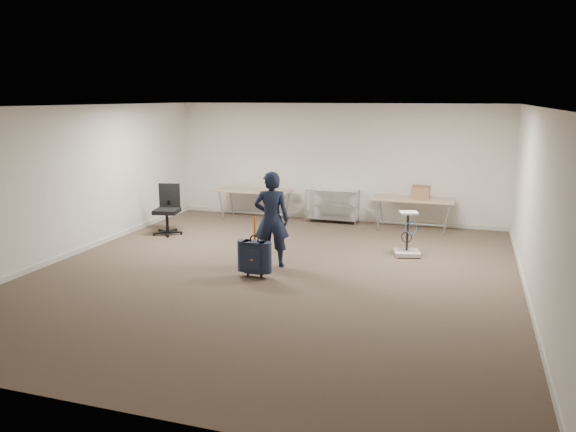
% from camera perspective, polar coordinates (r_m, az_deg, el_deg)
% --- Properties ---
extents(ground, '(9.00, 9.00, 0.00)m').
position_cam_1_polar(ground, '(9.60, -1.42, -5.85)').
color(ground, '#403527').
rests_on(ground, ground).
extents(room_shell, '(8.00, 9.00, 9.00)m').
position_cam_1_polar(room_shell, '(10.85, 1.01, -3.47)').
color(room_shell, silver).
rests_on(room_shell, ground).
extents(folding_table_left, '(1.80, 0.75, 0.73)m').
position_cam_1_polar(folding_table_left, '(13.70, -3.43, 2.46)').
color(folding_table_left, '#9D8160').
rests_on(folding_table_left, ground).
extents(folding_table_right, '(1.80, 0.75, 0.73)m').
position_cam_1_polar(folding_table_right, '(12.82, 12.59, 1.53)').
color(folding_table_right, '#9D8160').
rests_on(folding_table_right, ground).
extents(wire_shelf, '(1.22, 0.47, 0.80)m').
position_cam_1_polar(wire_shelf, '(13.41, 4.55, 1.21)').
color(wire_shelf, silver).
rests_on(wire_shelf, ground).
extents(person, '(0.69, 0.53, 1.70)m').
position_cam_1_polar(person, '(9.81, -1.68, -0.33)').
color(person, black).
rests_on(person, ground).
extents(suitcase, '(0.38, 0.23, 1.04)m').
position_cam_1_polar(suitcase, '(9.32, -3.42, -4.16)').
color(suitcase, '#161D33').
rests_on(suitcase, ground).
extents(office_chair, '(0.66, 0.66, 1.09)m').
position_cam_1_polar(office_chair, '(12.54, -12.12, -0.30)').
color(office_chair, black).
rests_on(office_chair, ground).
extents(equipment_cart, '(0.56, 0.56, 0.85)m').
position_cam_1_polar(equipment_cart, '(10.83, 12.03, -2.82)').
color(equipment_cart, beige).
rests_on(equipment_cart, ground).
extents(cardboard_box, '(0.39, 0.30, 0.29)m').
position_cam_1_polar(cardboard_box, '(12.77, 13.34, 2.37)').
color(cardboard_box, '#9A8048').
rests_on(cardboard_box, folding_table_right).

